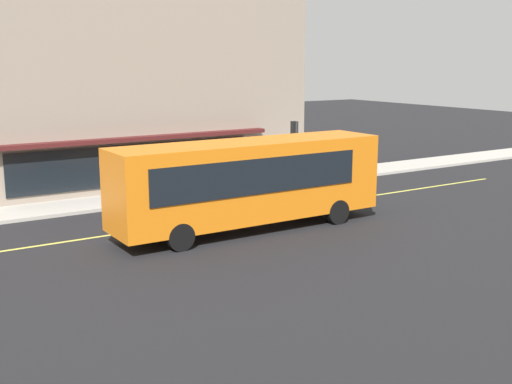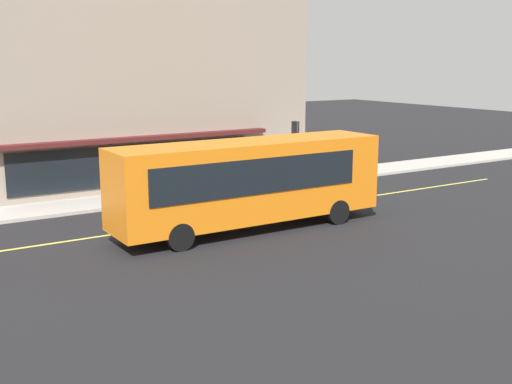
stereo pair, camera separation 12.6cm
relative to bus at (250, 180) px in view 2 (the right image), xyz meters
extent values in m
plane|color=black|center=(-1.04, 2.17, -1.99)|extent=(120.00, 120.00, 0.00)
cube|color=#B2ADA3|center=(-1.04, 7.43, -1.91)|extent=(80.00, 2.70, 0.15)
cube|color=#D8D14C|center=(-1.04, 2.17, -1.98)|extent=(36.00, 0.16, 0.01)
cube|color=gray|center=(-1.17, 13.33, 5.29)|extent=(20.61, 9.09, 14.54)
cube|color=#4C1919|center=(-1.17, 8.53, 0.81)|extent=(14.43, 0.70, 0.20)
cube|color=black|center=(-1.17, 8.75, -0.49)|extent=(12.37, 0.08, 2.00)
cube|color=orange|center=(-0.04, 0.00, 0.01)|extent=(11.01, 2.54, 3.00)
cube|color=black|center=(5.41, -0.02, 0.37)|extent=(0.13, 2.10, 1.80)
cube|color=black|center=(-0.33, 1.27, 0.37)|extent=(8.80, 0.09, 1.32)
cube|color=black|center=(-0.34, -1.27, 0.37)|extent=(8.80, 0.09, 1.32)
cube|color=#0CF259|center=(5.48, -0.02, 1.26)|extent=(0.09, 1.90, 0.36)
cube|color=#2D2D33|center=(5.51, -0.02, -1.24)|extent=(0.17, 2.40, 0.40)
cylinder|color=black|center=(3.49, 1.12, -1.49)|extent=(1.00, 0.30, 1.00)
cylinder|color=black|center=(3.48, -1.14, -1.49)|extent=(1.00, 0.30, 1.00)
cylinder|color=black|center=(-3.55, 1.14, -1.49)|extent=(1.00, 0.30, 1.00)
cylinder|color=black|center=(-3.56, -1.12, -1.49)|extent=(1.00, 0.30, 1.00)
cylinder|color=#2D2D33|center=(7.11, 6.73, -0.24)|extent=(0.12, 0.12, 3.20)
cube|color=black|center=(7.11, 6.93, 0.91)|extent=(0.30, 0.30, 0.90)
sphere|color=red|center=(7.11, 7.10, 1.18)|extent=(0.18, 0.18, 0.18)
sphere|color=orange|center=(7.11, 7.10, 0.91)|extent=(0.18, 0.18, 0.18)
sphere|color=green|center=(7.11, 7.10, 0.64)|extent=(0.18, 0.18, 0.18)
cylinder|color=black|center=(2.86, 8.15, -1.41)|extent=(0.18, 0.18, 0.85)
cylinder|color=#3F3F47|center=(2.86, 8.15, -0.64)|extent=(0.34, 0.34, 0.68)
sphere|color=tan|center=(2.86, 8.15, -0.18)|extent=(0.24, 0.24, 0.24)
camera|label=1|loc=(-12.92, -20.71, 4.58)|focal=44.99mm
camera|label=2|loc=(-12.81, -20.78, 4.58)|focal=44.99mm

